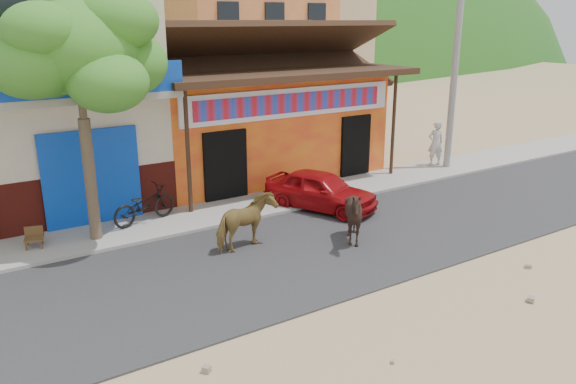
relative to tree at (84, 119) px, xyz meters
name	(u,v)px	position (x,y,z in m)	size (l,w,h in m)	color
ground	(394,286)	(4.60, -5.80, -3.12)	(120.00, 120.00, 0.00)	#9E825B
road	(323,246)	(4.60, -3.30, -3.10)	(60.00, 5.00, 0.04)	#28282B
sidewalk	(253,206)	(4.60, 0.20, -3.06)	(60.00, 2.00, 0.12)	gray
dance_club	(247,121)	(6.60, 4.20, -1.32)	(8.00, 6.00, 3.60)	orange
cafe_building	(13,87)	(-0.90, 4.20, 0.38)	(7.00, 6.00, 7.00)	beige
apartment_front	(235,7)	(13.60, 18.20, 2.88)	(9.00, 9.00, 12.00)	#CC723F
apartment_rear	(303,23)	(22.60, 24.20, 1.88)	(8.00, 8.00, 10.00)	tan
tree	(84,119)	(0.00, 0.00, 0.00)	(3.00, 3.00, 6.00)	#2D721E
utility_pole	(456,56)	(12.80, 0.20, 1.00)	(0.24, 0.24, 8.00)	gray
cow_tan	(246,222)	(2.94, -2.42, -2.42)	(0.71, 1.56, 1.32)	olive
cow_dark	(354,216)	(5.32, -3.57, -2.37)	(1.14, 1.28, 1.41)	black
red_car	(321,190)	(6.16, -1.00, -2.51)	(1.35, 3.35, 1.14)	#9E0B0F
scooter	(144,205)	(1.42, 0.45, -2.51)	(0.65, 1.88, 0.99)	black
pedestrian	(436,143)	(12.60, 0.63, -2.17)	(0.60, 0.40, 1.65)	silver
cafe_chair_left	(33,230)	(-1.40, 0.20, -2.56)	(0.42, 0.42, 0.89)	#463017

